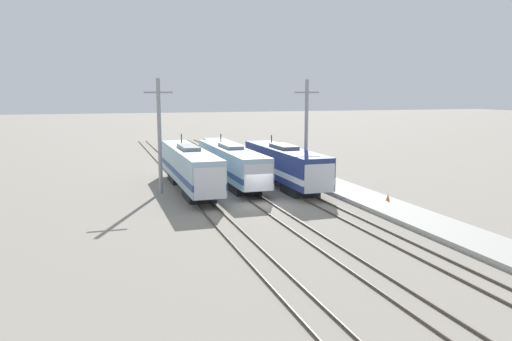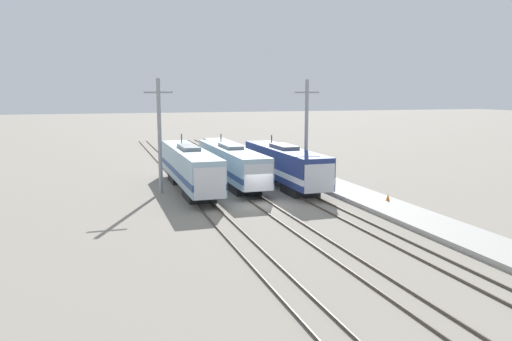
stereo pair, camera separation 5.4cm
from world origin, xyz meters
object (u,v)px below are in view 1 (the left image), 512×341
at_px(catenary_tower_left, 159,135).
at_px(locomotive_center, 232,164).
at_px(catenary_tower_right, 306,131).
at_px(traffic_cone, 388,197).
at_px(locomotive_far_left, 190,168).
at_px(locomotive_far_right, 285,166).

bearing_deg(catenary_tower_left, locomotive_center, 16.24).
distance_m(catenary_tower_left, catenary_tower_right, 14.92).
height_order(locomotive_center, catenary_tower_left, catenary_tower_left).
relative_size(catenary_tower_right, traffic_cone, 18.19).
height_order(catenary_tower_left, traffic_cone, catenary_tower_left).
xyz_separation_m(locomotive_far_left, catenary_tower_left, (-2.85, -0.17, 3.31)).
bearing_deg(catenary_tower_left, traffic_cone, -31.74).
bearing_deg(locomotive_far_right, traffic_cone, -61.95).
bearing_deg(locomotive_far_left, catenary_tower_left, -176.67).
height_order(locomotive_center, catenary_tower_right, catenary_tower_right).
bearing_deg(locomotive_center, traffic_cone, -52.38).
xyz_separation_m(catenary_tower_right, traffic_cone, (2.85, -10.99, -4.91)).
distance_m(locomotive_center, catenary_tower_right, 8.38).
xyz_separation_m(catenary_tower_left, catenary_tower_right, (14.92, 0.00, 0.00)).
distance_m(locomotive_far_right, catenary_tower_right, 4.32).
xyz_separation_m(locomotive_far_left, catenary_tower_right, (12.07, -0.17, 3.31)).
xyz_separation_m(locomotive_far_left, locomotive_center, (4.75, 2.05, -0.11)).
relative_size(locomotive_far_right, catenary_tower_right, 1.60).
bearing_deg(traffic_cone, locomotive_far_left, 143.21).
bearing_deg(locomotive_far_left, catenary_tower_right, -0.79).
bearing_deg(locomotive_far_left, locomotive_far_right, -5.79).
xyz_separation_m(locomotive_far_right, catenary_tower_right, (2.58, 0.80, 3.37)).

